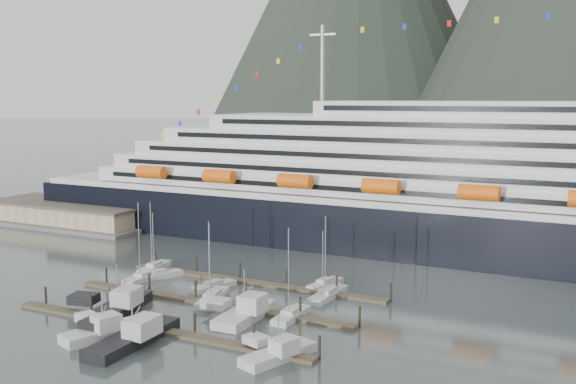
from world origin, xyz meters
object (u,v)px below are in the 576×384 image
sailboat_g (328,295)px  trawler_d (278,352)px  sailboat_f (325,284)px  trawler_c (132,336)px  sailboat_e (154,267)px  sailboat_h (291,316)px  sailboat_a (159,276)px  sailboat_c (213,287)px  sailboat_b (143,277)px  trawler_e (244,313)px  trawler_b (102,330)px  trawler_a (117,307)px  sailboat_d (212,298)px  cruise_ship (511,197)px  warehouse (71,215)px

sailboat_g → trawler_d: (4.90, -25.63, 0.40)m
sailboat_f → trawler_c: sailboat_f is taller
sailboat_e → sailboat_h: 36.81m
sailboat_a → sailboat_h: size_ratio=0.87×
sailboat_h → sailboat_c: bearing=65.7°
sailboat_e → sailboat_h: sailboat_h is taller
sailboat_b → trawler_e: 27.96m
trawler_b → trawler_c: (4.96, -0.05, 0.07)m
trawler_b → trawler_e: trawler_e is taller
sailboat_a → trawler_e: (24.51, -12.08, 0.58)m
sailboat_c → trawler_a: sailboat_c is taller
trawler_c → trawler_e: size_ratio=1.23×
sailboat_a → trawler_c: (16.74, -26.63, 0.56)m
sailboat_c → sailboat_h: size_ratio=0.86×
sailboat_g → trawler_d: bearing=-167.9°
sailboat_b → sailboat_d: 17.82m
cruise_ship → trawler_a: size_ratio=13.98×
sailboat_h → trawler_a: 25.32m
sailboat_e → trawler_d: bearing=-133.1°
trawler_c → trawler_d: (18.83, 4.06, -0.15)m
sailboat_g → trawler_a: 31.94m
trawler_d → sailboat_g: bearing=29.0°
sailboat_e → trawler_c: size_ratio=0.85×
sailboat_h → trawler_e: size_ratio=1.10×
trawler_a → trawler_c: (10.00, -8.55, -0.02)m
trawler_a → warehouse: bearing=36.5°
sailboat_f → trawler_e: (-3.31, -20.45, 0.60)m
warehouse → trawler_b: size_ratio=4.06×
sailboat_e → trawler_c: sailboat_e is taller
sailboat_e → trawler_b: (16.05, -30.80, 0.49)m
sailboat_a → sailboat_h: (30.22, -8.62, 0.01)m
cruise_ship → sailboat_c: bearing=-131.2°
sailboat_e → sailboat_g: 34.96m
trawler_c → trawler_e: bearing=-30.1°
sailboat_g → sailboat_h: size_ratio=0.99×
sailboat_g → sailboat_b: bearing=100.3°
sailboat_b → trawler_a: bearing=-155.5°
cruise_ship → sailboat_c: 60.32m
sailboat_b → sailboat_e: sailboat_b is taller
sailboat_d → sailboat_g: size_ratio=0.93×
sailboat_b → trawler_c: size_ratio=0.91×
sailboat_c → sailboat_e: (-16.43, 5.43, 0.01)m
trawler_a → trawler_c: size_ratio=0.98×
trawler_b → warehouse: bearing=67.4°
sailboat_a → trawler_d: 42.13m
sailboat_h → trawler_d: size_ratio=1.27×
cruise_ship → trawler_e: size_ratio=16.90×
trawler_b → sailboat_h: bearing=-26.1°
warehouse → sailboat_f: 81.75m
sailboat_e → sailboat_g: size_ratio=0.96×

